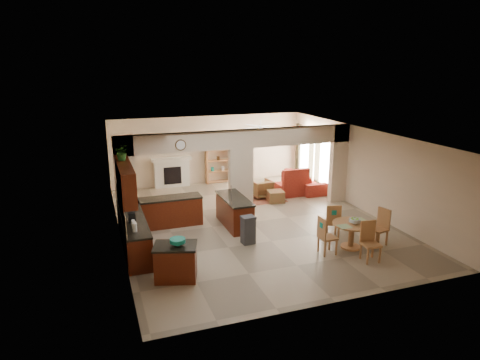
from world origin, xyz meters
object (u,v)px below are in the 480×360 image
object	(u,v)px
dining_table	(352,231)
armchair	(261,189)
kitchen_island	(176,262)
sofa	(304,181)

from	to	relation	value
dining_table	armchair	world-z (taller)	dining_table
kitchen_island	dining_table	bearing A→B (deg)	18.78
armchair	kitchen_island	bearing A→B (deg)	44.50
kitchen_island	sofa	size ratio (longest dim) A/B	0.49
dining_table	armchair	xyz separation A→B (m)	(-0.58, 5.04, -0.15)
sofa	kitchen_island	bearing A→B (deg)	131.76
sofa	armchair	world-z (taller)	sofa
sofa	armchair	xyz separation A→B (m)	(-2.02, -0.45, -0.01)
sofa	dining_table	bearing A→B (deg)	165.05
armchair	dining_table	bearing A→B (deg)	90.34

